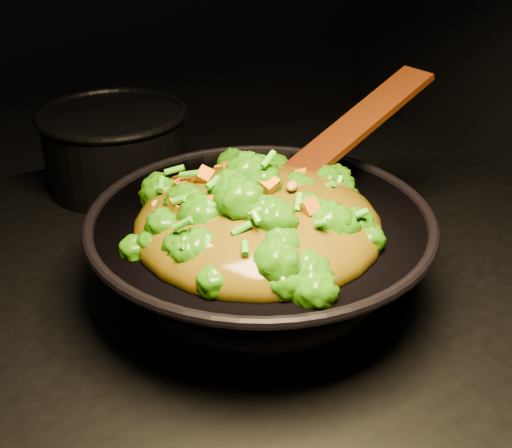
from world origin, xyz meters
TOP-DOWN VIEW (x-y plane):
  - wok at (0.01, -0.08)m, footprint 0.47×0.47m
  - stir_fry at (-0.01, -0.11)m, footprint 0.35×0.35m
  - spatula at (0.15, -0.05)m, footprint 0.32×0.09m
  - back_pot at (-0.02, 0.32)m, footprint 0.29×0.29m

SIDE VIEW (x-z plane):
  - wok at x=0.01m, z-range 0.90..1.01m
  - back_pot at x=-0.02m, z-range 0.90..1.03m
  - stir_fry at x=-0.01m, z-range 1.01..1.11m
  - spatula at x=0.15m, z-range 1.00..1.14m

